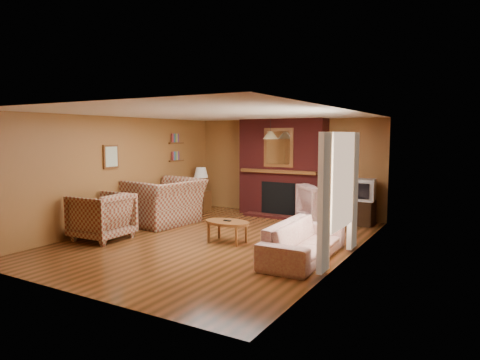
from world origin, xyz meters
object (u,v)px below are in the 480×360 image
Objects in this scene: crt_tv at (363,190)px; tv_stand at (362,213)px; plaid_armchair at (102,216)px; coffee_table at (227,224)px; fireplace at (282,168)px; floral_armchair at (323,203)px; table_lamp at (201,178)px; floral_sofa at (304,241)px; side_table at (201,201)px; plaid_loveseat at (164,202)px.

tv_stand is at bearing 90.00° from crt_tv.
plaid_armchair reaches higher than coffee_table.
tv_stand is (2.05, -0.18, -0.91)m from fireplace.
table_lamp is (-3.32, -0.12, 0.43)m from floral_armchair.
floral_armchair is 3.35m from table_lamp.
floral_armchair is at bearing 136.62° from plaid_armchair.
floral_sofa is 3.17m from crt_tv.
plaid_armchair is 1.85× the size of side_table.
table_lamp is at bearing 47.95° from floral_armchair.
plaid_armchair is 3.52m from side_table.
plaid_loveseat reaches higher than floral_sofa.
crt_tv reaches higher than tv_stand.
table_lamp reaches higher than floral_armchair.
fireplace reaches higher than crt_tv.
side_table reaches higher than coffee_table.
table_lamp is at bearing -165.71° from fireplace.
table_lamp is 1.13× the size of tv_stand.
crt_tv is (4.15, 0.34, 0.52)m from side_table.
table_lamp is at bearing -175.26° from crt_tv.
coffee_table is 1.45× the size of table_lamp.
fireplace is 4.21× the size of crt_tv.
plaid_armchair is at bearing 2.49° from plaid_loveseat.
fireplace is 2.19m from table_lamp.
side_table is at bearing -179.77° from plaid_armchair.
fireplace is at bearing 174.70° from crt_tv.
plaid_loveseat is at bearing -128.37° from fireplace.
floral_sofa is (3.85, 0.73, -0.15)m from plaid_armchair.
plaid_loveseat is 1.58× the size of plaid_armchair.
plaid_armchair is at bearing -87.56° from side_table.
floral_sofa reaches higher than coffee_table.
side_table is (-3.32, -0.12, -0.18)m from floral_armchair.
coffee_table is (-0.95, -2.63, -0.09)m from floral_armchair.
floral_sofa reaches higher than tv_stand.
plaid_loveseat reaches higher than coffee_table.
coffee_table is at bearing 79.08° from floral_sofa.
side_table is at bearing -166.26° from plaid_loveseat.
floral_sofa is 3.14m from tv_stand.
fireplace reaches higher than floral_sofa.
crt_tv is (0.83, 0.23, 0.34)m from floral_armchair.
tv_stand is at bearing 4.82° from table_lamp.
side_table is 4.20m from crt_tv.
plaid_loveseat reaches higher than floral_armchair.
plaid_armchair is at bearing -155.69° from coffee_table.
fireplace reaches higher than side_table.
plaid_loveseat is 3.62m from floral_armchair.
floral_sofa is at bearing -34.81° from side_table.
side_table is 0.97× the size of tv_stand.
coffee_table is at bearing 116.01° from floral_armchair.
fireplace is at bearing 147.47° from plaid_loveseat.
table_lamp is (-4.00, 2.78, 0.58)m from floral_sofa.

